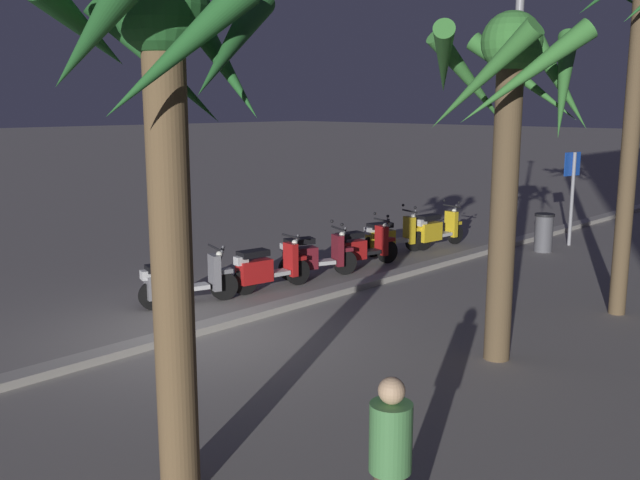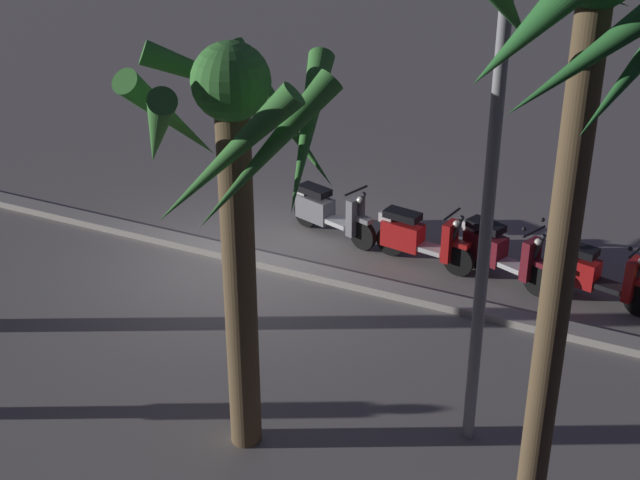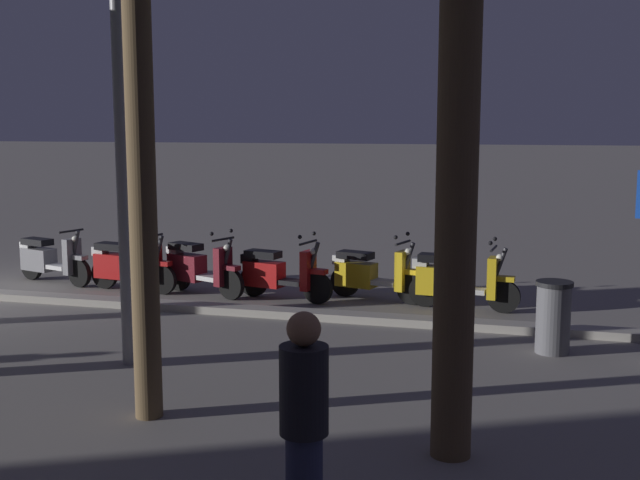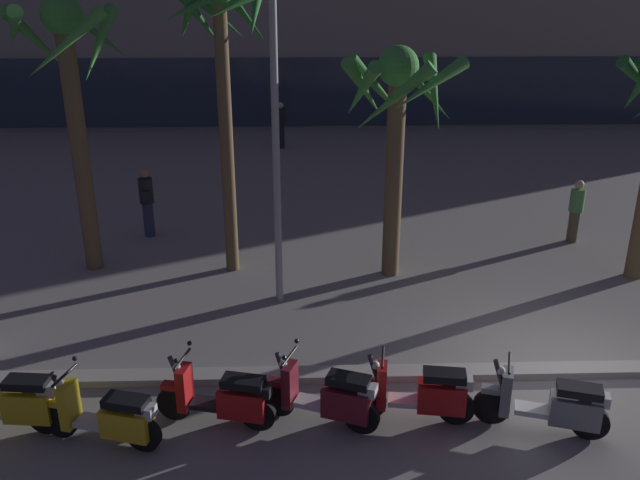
{
  "view_description": "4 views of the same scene",
  "coord_description": "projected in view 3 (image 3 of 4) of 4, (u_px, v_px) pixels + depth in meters",
  "views": [
    {
      "loc": [
        6.41,
        8.9,
        3.61
      ],
      "look_at": [
        -3.35,
        -0.53,
        1.0
      ],
      "focal_mm": 39.93,
      "sensor_mm": 36.0,
      "label": 1
    },
    {
      "loc": [
        -6.97,
        11.41,
        6.97
      ],
      "look_at": [
        -2.0,
        1.2,
        1.37
      ],
      "focal_mm": 50.9,
      "sensor_mm": 36.0,
      "label": 2
    },
    {
      "loc": [
        -9.52,
        11.46,
        2.98
      ],
      "look_at": [
        -6.38,
        -0.41,
        1.18
      ],
      "focal_mm": 44.94,
      "sensor_mm": 36.0,
      "label": 3
    },
    {
      "loc": [
        -4.3,
        -9.29,
        5.99
      ],
      "look_at": [
        -3.9,
        3.63,
        0.93
      ],
      "focal_mm": 37.45,
      "sensor_mm": 36.0,
      "label": 4
    }
  ],
  "objects": [
    {
      "name": "scooter_red_last_in_row",
      "position": [
        126.0,
        266.0,
        14.28
      ],
      "size": [
        1.77,
        0.62,
        1.04
      ],
      "color": "black",
      "rests_on": "ground"
    },
    {
      "name": "scooter_yellow_mid_front",
      "position": [
        371.0,
        274.0,
        13.56
      ],
      "size": [
        1.74,
        0.75,
        1.17
      ],
      "color": "black",
      "rests_on": "ground"
    },
    {
      "name": "scooter_maroon_far_back",
      "position": [
        198.0,
        268.0,
        14.0
      ],
      "size": [
        1.7,
        0.85,
        1.17
      ],
      "color": "black",
      "rests_on": "ground"
    },
    {
      "name": "scooter_red_gap_after_mid",
      "position": [
        278.0,
        273.0,
        13.58
      ],
      "size": [
        1.76,
        0.71,
        1.17
      ],
      "color": "black",
      "rests_on": "ground"
    },
    {
      "name": "scooter_yellow_tail_end",
      "position": [
        455.0,
        280.0,
        12.87
      ],
      "size": [
        1.79,
        0.56,
        1.17
      ],
      "color": "black",
      "rests_on": "ground"
    },
    {
      "name": "scooter_grey_mid_rear",
      "position": [
        49.0,
        259.0,
        15.03
      ],
      "size": [
        1.8,
        0.81,
        1.04
      ],
      "color": "black",
      "rests_on": "ground"
    },
    {
      "name": "pedestrian_by_palm_tree",
      "position": [
        304.0,
        426.0,
        5.48
      ],
      "size": [
        0.34,
        0.46,
        1.73
      ],
      "color": "#2D3351",
      "rests_on": "ground"
    },
    {
      "name": "litter_bin",
      "position": [
        553.0,
        316.0,
        10.41
      ],
      "size": [
        0.48,
        0.48,
        0.95
      ],
      "color": "#56565B",
      "rests_on": "ground"
    },
    {
      "name": "street_lamp",
      "position": [
        116.0,
        2.0,
        9.35
      ],
      "size": [
        0.36,
        0.36,
        7.25
      ],
      "color": "#939399",
      "rests_on": "ground"
    }
  ]
}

